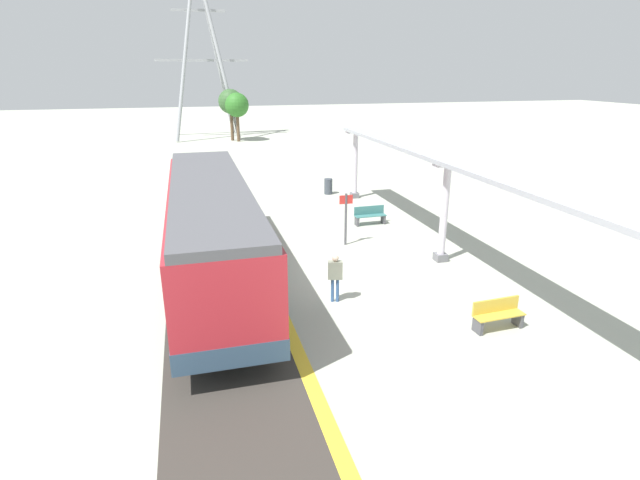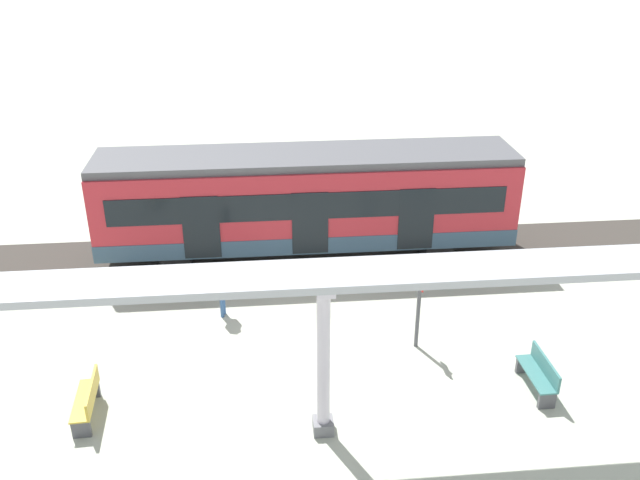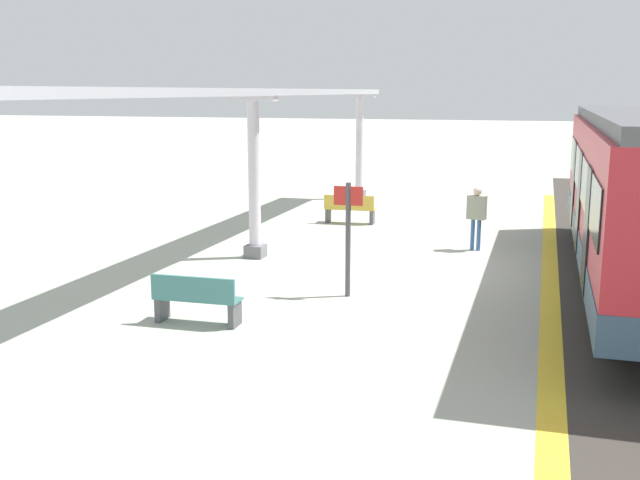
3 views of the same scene
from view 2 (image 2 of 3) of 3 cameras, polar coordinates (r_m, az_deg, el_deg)
ground_plane at (r=17.82m, az=-1.28°, el=-8.93°), size 176.00×176.00×0.00m
tactile_edge_strip at (r=20.77m, az=-2.00°, el=-3.42°), size 0.36×26.43×0.01m
trackbed at (r=22.34m, az=-2.29°, el=-1.19°), size 3.20×38.43×0.01m
train_near_carriage at (r=21.59m, az=-1.12°, el=3.18°), size 2.65×13.07×3.48m
canopy_pillar_second at (r=14.10m, az=0.29°, el=-9.96°), size 1.10×0.44×3.78m
canopy_beam at (r=13.05m, az=-0.14°, el=-3.05°), size 1.20×21.45×0.16m
bench_near_end at (r=16.94m, az=17.98°, el=-10.66°), size 1.51×0.47×0.86m
bench_mid_platform at (r=16.23m, az=-18.95°, el=-12.61°), size 1.52×0.52×0.86m
platform_info_sign at (r=17.28m, az=8.32°, el=-5.19°), size 0.56×0.10×2.20m
passenger_waiting_near_edge at (r=18.75m, az=-8.31°, el=-3.73°), size 0.49×0.31×1.58m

